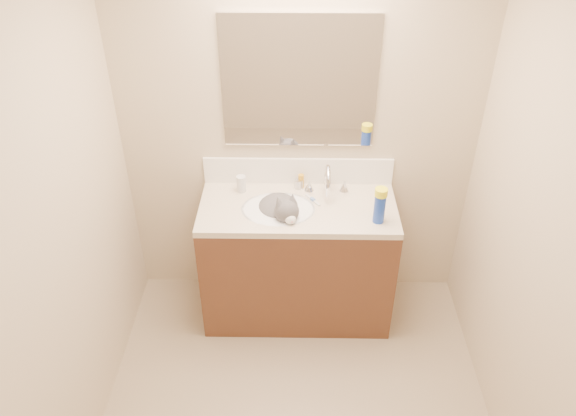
{
  "coord_description": "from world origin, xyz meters",
  "views": [
    {
      "loc": [
        -0.02,
        -1.82,
        2.8
      ],
      "look_at": [
        -0.06,
        0.92,
        0.88
      ],
      "focal_mm": 35.0,
      "sensor_mm": 36.0,
      "label": 1
    }
  ],
  "objects_px": {
    "basin": "(278,218)",
    "amber_bottle": "(301,181)",
    "pill_bottle": "(241,184)",
    "silver_jar": "(299,184)",
    "cat": "(280,212)",
    "spray_can": "(379,209)",
    "vanity_cabinet": "(297,263)",
    "faucet": "(327,182)"
  },
  "relations": [
    {
      "from": "faucet",
      "to": "silver_jar",
      "type": "bearing_deg",
      "value": 159.69
    },
    {
      "from": "pill_bottle",
      "to": "silver_jar",
      "type": "relative_size",
      "value": 1.75
    },
    {
      "from": "spray_can",
      "to": "cat",
      "type": "bearing_deg",
      "value": 167.5
    },
    {
      "from": "amber_bottle",
      "to": "cat",
      "type": "bearing_deg",
      "value": -118.52
    },
    {
      "from": "vanity_cabinet",
      "to": "cat",
      "type": "relative_size",
      "value": 2.85
    },
    {
      "from": "basin",
      "to": "pill_bottle",
      "type": "xyz_separation_m",
      "value": [
        -0.24,
        0.19,
        0.12
      ]
    },
    {
      "from": "silver_jar",
      "to": "amber_bottle",
      "type": "xyz_separation_m",
      "value": [
        0.02,
        0.01,
        0.01
      ]
    },
    {
      "from": "silver_jar",
      "to": "cat",
      "type": "bearing_deg",
      "value": -116.55
    },
    {
      "from": "silver_jar",
      "to": "faucet",
      "type": "bearing_deg",
      "value": -20.31
    },
    {
      "from": "pill_bottle",
      "to": "amber_bottle",
      "type": "relative_size",
      "value": 1.18
    },
    {
      "from": "cat",
      "to": "spray_can",
      "type": "xyz_separation_m",
      "value": [
        0.58,
        -0.13,
        0.12
      ]
    },
    {
      "from": "vanity_cabinet",
      "to": "spray_can",
      "type": "height_order",
      "value": "spray_can"
    },
    {
      "from": "pill_bottle",
      "to": "basin",
      "type": "bearing_deg",
      "value": -39.1
    },
    {
      "from": "vanity_cabinet",
      "to": "silver_jar",
      "type": "xyz_separation_m",
      "value": [
        0.0,
        0.2,
        0.48
      ]
    },
    {
      "from": "pill_bottle",
      "to": "spray_can",
      "type": "height_order",
      "value": "spray_can"
    },
    {
      "from": "basin",
      "to": "faucet",
      "type": "bearing_deg",
      "value": 29.12
    },
    {
      "from": "spray_can",
      "to": "basin",
      "type": "bearing_deg",
      "value": 168.66
    },
    {
      "from": "spray_can",
      "to": "pill_bottle",
      "type": "bearing_deg",
      "value": 159.39
    },
    {
      "from": "basin",
      "to": "amber_bottle",
      "type": "relative_size",
      "value": 4.94
    },
    {
      "from": "faucet",
      "to": "spray_can",
      "type": "height_order",
      "value": "faucet"
    },
    {
      "from": "basin",
      "to": "faucet",
      "type": "xyz_separation_m",
      "value": [
        0.3,
        0.17,
        0.16
      ]
    },
    {
      "from": "basin",
      "to": "faucet",
      "type": "relative_size",
      "value": 1.61
    },
    {
      "from": "silver_jar",
      "to": "amber_bottle",
      "type": "distance_m",
      "value": 0.02
    },
    {
      "from": "basin",
      "to": "spray_can",
      "type": "xyz_separation_m",
      "value": [
        0.59,
        -0.12,
        0.16
      ]
    },
    {
      "from": "cat",
      "to": "spray_can",
      "type": "relative_size",
      "value": 2.32
    },
    {
      "from": "pill_bottle",
      "to": "silver_jar",
      "type": "distance_m",
      "value": 0.36
    },
    {
      "from": "cat",
      "to": "amber_bottle",
      "type": "xyz_separation_m",
      "value": [
        0.13,
        0.23,
        0.08
      ]
    },
    {
      "from": "faucet",
      "to": "cat",
      "type": "xyz_separation_m",
      "value": [
        -0.29,
        -0.16,
        -0.12
      ]
    },
    {
      "from": "faucet",
      "to": "spray_can",
      "type": "distance_m",
      "value": 0.4
    },
    {
      "from": "silver_jar",
      "to": "amber_bottle",
      "type": "bearing_deg",
      "value": 32.93
    },
    {
      "from": "vanity_cabinet",
      "to": "amber_bottle",
      "type": "relative_size",
      "value": 13.17
    },
    {
      "from": "amber_bottle",
      "to": "pill_bottle",
      "type": "bearing_deg",
      "value": -172.35
    },
    {
      "from": "cat",
      "to": "amber_bottle",
      "type": "height_order",
      "value": "cat"
    },
    {
      "from": "amber_bottle",
      "to": "spray_can",
      "type": "distance_m",
      "value": 0.58
    },
    {
      "from": "cat",
      "to": "pill_bottle",
      "type": "distance_m",
      "value": 0.32
    },
    {
      "from": "spray_can",
      "to": "amber_bottle",
      "type": "bearing_deg",
      "value": 141.28
    },
    {
      "from": "basin",
      "to": "spray_can",
      "type": "relative_size",
      "value": 2.48
    },
    {
      "from": "pill_bottle",
      "to": "silver_jar",
      "type": "bearing_deg",
      "value": 6.44
    },
    {
      "from": "pill_bottle",
      "to": "amber_bottle",
      "type": "bearing_deg",
      "value": 7.65
    },
    {
      "from": "pill_bottle",
      "to": "silver_jar",
      "type": "height_order",
      "value": "pill_bottle"
    },
    {
      "from": "silver_jar",
      "to": "spray_can",
      "type": "relative_size",
      "value": 0.34
    },
    {
      "from": "silver_jar",
      "to": "vanity_cabinet",
      "type": "bearing_deg",
      "value": -90.98
    }
  ]
}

